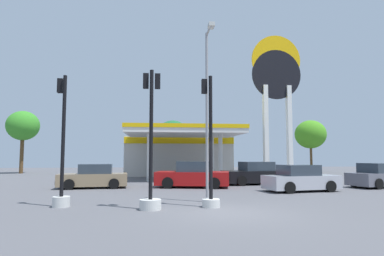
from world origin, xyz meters
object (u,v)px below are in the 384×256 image
at_px(tree_0, 23,126).
at_px(car_0, 301,179).
at_px(tree_1, 173,134).
at_px(traffic_signal_0, 210,165).
at_px(car_1, 380,176).
at_px(traffic_signal_1, 62,167).
at_px(traffic_signal_2, 151,165).
at_px(corner_streetlamp, 208,99).
at_px(car_4, 193,176).
at_px(car_2, 255,174).
at_px(tree_2, 310,134).
at_px(station_pole_sign, 277,85).
at_px(car_3, 94,177).

bearing_deg(tree_0, car_0, -42.57).
bearing_deg(tree_1, traffic_signal_0, -89.83).
bearing_deg(car_1, tree_0, 146.09).
xyz_separation_m(traffic_signal_1, tree_0, (-11.22, 25.20, 3.73)).
height_order(traffic_signal_2, corner_streetlamp, corner_streetlamp).
height_order(car_0, tree_0, tree_0).
relative_size(car_0, car_4, 0.90).
bearing_deg(car_1, car_4, 173.97).
height_order(traffic_signal_1, corner_streetlamp, corner_streetlamp).
height_order(car_1, car_2, car_2).
bearing_deg(car_4, tree_2, 46.67).
height_order(traffic_signal_2, tree_1, tree_1).
relative_size(car_1, car_4, 0.94).
distance_m(car_1, traffic_signal_1, 18.46).
height_order(station_pole_sign, traffic_signal_2, station_pole_sign).
distance_m(station_pole_sign, tree_0, 27.78).
bearing_deg(car_3, car_2, 7.67).
bearing_deg(traffic_signal_2, traffic_signal_0, 7.82).
height_order(traffic_signal_0, tree_1, tree_1).
distance_m(car_3, tree_1, 19.80).
relative_size(car_4, corner_streetlamp, 0.65).
bearing_deg(car_2, car_1, -22.27).
bearing_deg(car_0, traffic_signal_0, -139.85).
bearing_deg(station_pole_sign, traffic_signal_1, -133.19).
bearing_deg(tree_0, car_2, -37.19).
bearing_deg(tree_2, station_pole_sign, -130.58).
bearing_deg(tree_0, car_3, -58.06).
xyz_separation_m(car_0, tree_0, (-22.78, 20.92, 4.61)).
distance_m(station_pole_sign, car_0, 14.11).
distance_m(station_pole_sign, traffic_signal_2, 21.18).
xyz_separation_m(car_2, traffic_signal_1, (-10.36, -8.82, 0.84)).
height_order(car_0, traffic_signal_1, traffic_signal_1).
height_order(tree_0, tree_1, tree_0).
bearing_deg(car_2, station_pole_sign, 57.69).
height_order(station_pole_sign, car_2, station_pole_sign).
distance_m(car_3, car_4, 6.04).
bearing_deg(tree_2, car_0, -117.74).
xyz_separation_m(car_1, tree_1, (-11.87, 20.04, 3.92)).
height_order(station_pole_sign, car_0, station_pole_sign).
bearing_deg(traffic_signal_1, traffic_signal_0, -6.82).
height_order(traffic_signal_0, traffic_signal_2, traffic_signal_2).
xyz_separation_m(car_3, tree_0, (-11.09, 17.79, 4.61)).
relative_size(tree_1, corner_streetlamp, 0.84).
bearing_deg(car_4, corner_streetlamp, -91.02).
relative_size(traffic_signal_0, traffic_signal_1, 0.99).
bearing_deg(traffic_signal_1, corner_streetlamp, 5.18).
distance_m(car_3, tree_0, 21.46).
height_order(car_4, corner_streetlamp, corner_streetlamp).
relative_size(car_2, tree_2, 0.73).
distance_m(traffic_signal_2, tree_2, 31.51).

